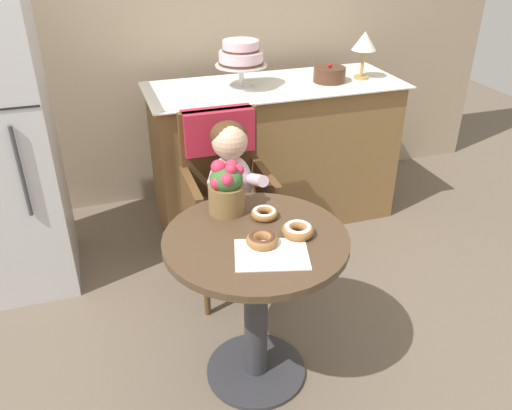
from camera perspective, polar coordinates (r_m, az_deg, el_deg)
The scene contains 13 objects.
ground_plane at distance 2.46m, azimuth -0.02°, elevation -17.73°, with size 8.00×8.00×0.00m, color #6B5B4C.
cafe_table at distance 2.12m, azimuth -0.02°, elevation -8.30°, with size 0.72×0.72×0.72m.
wicker_chair at distance 2.66m, azimuth -3.52°, elevation 3.37°, with size 0.42×0.45×0.95m.
seated_child at distance 2.50m, azimuth -2.62°, elevation 2.68°, with size 0.27×0.32×0.73m.
paper_napkin at distance 1.89m, azimuth 1.71°, elevation -5.41°, with size 0.27×0.21×0.00m, color white.
donut_front at distance 1.93m, azimuth 0.68°, elevation -3.78°, with size 0.12×0.12×0.04m.
donut_mid at distance 2.00m, azimuth 4.61°, elevation -2.73°, with size 0.12×0.12×0.04m.
donut_side at distance 2.11m, azimuth 0.93°, elevation -0.89°, with size 0.11×0.11×0.04m.
flower_vase at distance 2.11m, azimuth -3.27°, elevation 1.98°, with size 0.15×0.15×0.23m.
display_counter at distance 3.37m, azimuth 1.98°, elevation 5.73°, with size 1.56×0.62×0.90m.
tiered_cake_stand at distance 3.10m, azimuth -1.66°, elevation 15.98°, with size 0.30×0.30×0.27m.
round_layer_cake at distance 3.29m, azimuth 8.04°, elevation 13.97°, with size 0.19×0.19×0.11m.
table_lamp at distance 3.35m, azimuth 11.79°, elevation 16.98°, with size 0.15×0.15×0.28m.
Camera 1 is at (-0.52, -1.59, 1.80)m, focal length 36.53 mm.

